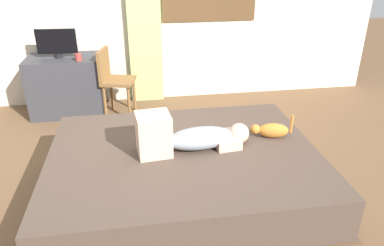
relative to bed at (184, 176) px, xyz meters
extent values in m
plane|color=brown|center=(-0.13, 0.05, -0.23)|extent=(16.00, 16.00, 0.00)
cube|color=brown|center=(0.00, 0.00, -0.16)|extent=(2.23, 1.73, 0.14)
cube|color=#4C3D33|center=(0.00, 0.00, 0.07)|extent=(2.17, 1.68, 0.34)
ellipsoid|color=#8C939E|center=(0.14, 0.04, 0.33)|extent=(0.58, 0.32, 0.17)
sphere|color=beige|center=(0.48, 0.08, 0.33)|extent=(0.17, 0.17, 0.17)
cube|color=beige|center=(-0.24, 0.00, 0.41)|extent=(0.28, 0.27, 0.34)
cube|color=beige|center=(0.36, 0.06, 0.28)|extent=(0.23, 0.30, 0.08)
ellipsoid|color=#C67A2D|center=(0.80, 0.12, 0.31)|extent=(0.28, 0.16, 0.13)
sphere|color=#C67A2D|center=(0.65, 0.15, 0.32)|extent=(0.08, 0.08, 0.08)
cylinder|color=#C67A2D|center=(0.95, 0.09, 0.37)|extent=(0.03, 0.03, 0.16)
cube|color=#38383D|center=(-1.23, 2.08, 0.14)|extent=(0.90, 0.56, 0.74)
cylinder|color=black|center=(-1.27, 2.08, 0.53)|extent=(0.10, 0.10, 0.05)
cube|color=black|center=(-1.27, 2.08, 0.71)|extent=(0.48, 0.06, 0.30)
cylinder|color=#B23D38|center=(-1.01, 1.90, 0.55)|extent=(0.07, 0.07, 0.09)
cylinder|color=brown|center=(-0.38, 2.01, -0.01)|extent=(0.04, 0.04, 0.44)
cylinder|color=brown|center=(-0.45, 1.71, -0.01)|extent=(0.04, 0.04, 0.44)
cylinder|color=brown|center=(-0.68, 2.08, -0.01)|extent=(0.04, 0.04, 0.44)
cylinder|color=brown|center=(-0.75, 1.78, -0.01)|extent=(0.04, 0.04, 0.44)
cube|color=brown|center=(-0.56, 1.89, 0.23)|extent=(0.46, 0.46, 0.04)
cube|color=brown|center=(-0.73, 1.93, 0.44)|extent=(0.13, 0.38, 0.38)
cube|color=#ADCC75|center=(-0.19, 2.36, 1.07)|extent=(0.44, 0.06, 2.62)
camera|label=1|loc=(-0.34, -2.56, 1.73)|focal=34.22mm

